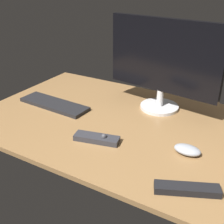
% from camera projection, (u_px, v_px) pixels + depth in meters
% --- Properties ---
extents(desk, '(1.40, 0.84, 0.02)m').
position_uv_depth(desk, '(130.00, 126.00, 1.27)').
color(desk, olive).
rests_on(desk, ground).
extents(monitor, '(0.55, 0.19, 0.43)m').
position_uv_depth(monitor, '(163.00, 61.00, 1.30)').
color(monitor, silver).
rests_on(monitor, desk).
extents(keyboard, '(0.38, 0.13, 0.02)m').
position_uv_depth(keyboard, '(54.00, 104.00, 1.43)').
color(keyboard, black).
rests_on(keyboard, desk).
extents(computer_mouse, '(0.10, 0.07, 0.03)m').
position_uv_depth(computer_mouse, '(187.00, 150.00, 1.05)').
color(computer_mouse, '#999EA5').
rests_on(computer_mouse, desk).
extents(media_remote, '(0.19, 0.09, 0.04)m').
position_uv_depth(media_remote, '(97.00, 138.00, 1.13)').
color(media_remote, '#2D2D33').
rests_on(media_remote, desk).
extents(tv_remote, '(0.20, 0.12, 0.02)m').
position_uv_depth(tv_remote, '(187.00, 189.00, 0.87)').
color(tv_remote, black).
rests_on(tv_remote, desk).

